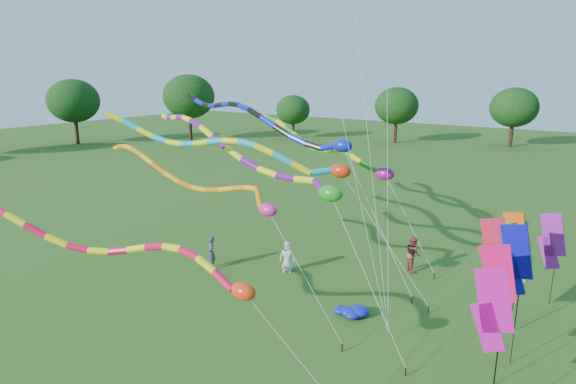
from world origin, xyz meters
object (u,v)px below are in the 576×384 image
Objects in this scene: person_b at (211,252)px; tube_kite_red at (140,255)px; blue_nylon_heap at (354,307)px; tube_kite_orange at (203,182)px; person_c at (413,254)px; person_a at (287,257)px.

tube_kite_red is at bearing -21.71° from person_b.
tube_kite_red is at bearing -115.89° from blue_nylon_heap.
tube_kite_red is at bearing -61.75° from tube_kite_orange.
person_b is (-4.34, 7.61, -3.29)m from tube_kite_red.
person_b is (-2.04, 2.41, -4.31)m from tube_kite_orange.
tube_kite_red is 6.71× the size of person_c.
tube_kite_orange is at bearing 100.36° from tube_kite_red.
tube_kite_red reaches higher than person_b.
person_c is at bearing 85.17° from blue_nylon_heap.
tube_kite_red is 9.24m from blue_nylon_heap.
person_a is at bearing 66.92° from person_b.
person_b is at bearing 106.22° from tube_kite_red.
person_a is 0.92× the size of person_b.
tube_kite_orange is 7.16× the size of person_c.
person_a is 3.84m from person_b.
tube_kite_orange is 8.32× the size of person_a.
person_a is (-4.62, 1.90, 0.57)m from blue_nylon_heap.
tube_kite_orange reaches higher than person_c.
blue_nylon_heap is 8.02m from person_b.
person_c is at bearing 8.16° from person_a.
blue_nylon_heap is at bearing 38.00° from person_b.
person_c reaches higher than person_a.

